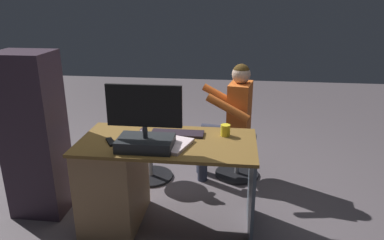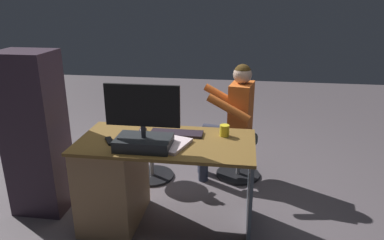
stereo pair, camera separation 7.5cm
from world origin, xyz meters
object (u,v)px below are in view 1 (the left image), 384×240
at_px(desk, 125,178).
at_px(office_chair_teddy, 150,154).
at_px(visitor_chair, 238,152).
at_px(monitor, 145,131).
at_px(keyboard, 177,133).
at_px(teddy_bear, 149,124).
at_px(computer_mouse, 143,130).
at_px(person, 231,113).
at_px(cup, 225,130).
at_px(tv_remote, 111,142).

height_order(desk, office_chair_teddy, desk).
height_order(desk, visitor_chair, desk).
xyz_separation_m(monitor, keyboard, (-0.18, -0.30, -0.13)).
distance_m(teddy_bear, visitor_chair, 0.96).
height_order(monitor, computer_mouse, monitor).
bearing_deg(teddy_bear, person, -170.56).
height_order(cup, office_chair_teddy, cup).
xyz_separation_m(keyboard, tv_remote, (0.47, 0.23, -0.00)).
relative_size(tv_remote, teddy_bear, 0.48).
xyz_separation_m(monitor, cup, (-0.57, -0.32, -0.09)).
bearing_deg(person, visitor_chair, -169.75).
xyz_separation_m(computer_mouse, person, (-0.70, -0.75, -0.07)).
relative_size(monitor, cup, 5.91).
bearing_deg(visitor_chair, teddy_bear, 9.51).
bearing_deg(visitor_chair, computer_mouse, 44.64).
distance_m(desk, office_chair_teddy, 0.77).
bearing_deg(person, computer_mouse, 47.30).
bearing_deg(computer_mouse, keyboard, 176.72).
distance_m(desk, cup, 0.90).
distance_m(computer_mouse, cup, 0.66).
distance_m(monitor, computer_mouse, 0.35).
distance_m(monitor, office_chair_teddy, 1.13).
height_order(monitor, teddy_bear, monitor).
bearing_deg(monitor, desk, -35.32).
bearing_deg(visitor_chair, monitor, 57.79).
bearing_deg(visitor_chair, tv_remote, 46.31).
bearing_deg(monitor, keyboard, -121.72).
height_order(computer_mouse, teddy_bear, computer_mouse).
relative_size(desk, monitor, 2.52).
relative_size(monitor, tv_remote, 3.59).
bearing_deg(person, teddy_bear, 9.44).
xyz_separation_m(computer_mouse, cup, (-0.66, -0.01, 0.03)).
distance_m(computer_mouse, tv_remote, 0.31).
distance_m(desk, monitor, 0.56).
xyz_separation_m(keyboard, computer_mouse, (0.28, -0.02, 0.01)).
relative_size(computer_mouse, teddy_bear, 0.30).
relative_size(teddy_bear, person, 0.27).
relative_size(computer_mouse, visitor_chair, 0.21).
bearing_deg(keyboard, desk, 18.52).
xyz_separation_m(tv_remote, person, (-0.89, -1.00, -0.07)).
bearing_deg(desk, visitor_chair, -134.58).
height_order(teddy_bear, person, person).
height_order(computer_mouse, tv_remote, computer_mouse).
relative_size(keyboard, teddy_bear, 1.33).
bearing_deg(monitor, office_chair_teddy, -77.73).
height_order(cup, teddy_bear, cup).
distance_m(keyboard, teddy_bear, 0.76).
height_order(desk, teddy_bear, teddy_bear).
height_order(desk, person, person).
xyz_separation_m(keyboard, person, (-0.42, -0.77, -0.07)).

